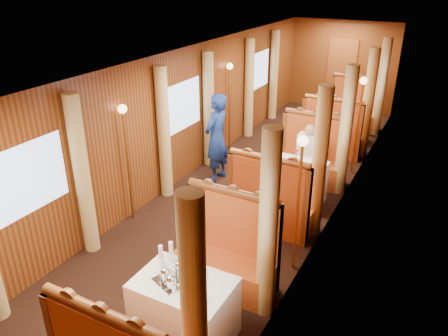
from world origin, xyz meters
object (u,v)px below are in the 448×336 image
Objects in this scene: banquette_far_aft at (353,112)px; table_far at (343,125)px; table_near at (185,309)px; tea_tray at (170,282)px; teapot_back at (179,269)px; rose_vase_mid at (296,153)px; passenger at (308,149)px; teapot_right at (171,284)px; banquette_near_aft at (227,256)px; banquette_mid_fwd at (271,206)px; banquette_mid_aft at (311,160)px; rose_vase_far at (345,102)px; steward at (216,138)px; banquette_far_fwd at (332,136)px; fruit_plate at (199,296)px; teapot_left at (165,277)px; table_mid at (293,183)px.

table_far is at bearing -90.00° from banquette_far_aft.
tea_tray reaches higher than table_near.
rose_vase_mid is at bearing 94.40° from teapot_back.
passenger is (-0.01, 0.71, -0.19)m from rose_vase_mid.
table_near is 6.34× the size of teapot_right.
tea_tray is (-0.12, -1.09, 0.33)m from banquette_near_aft.
banquette_mid_aft is at bearing 90.00° from banquette_mid_fwd.
rose_vase_mid is 1.00× the size of rose_vase_far.
steward reaches higher than banquette_near_aft.
banquette_far_aft is at bearing 87.11° from teapot_right.
banquette_mid_aft is at bearing -90.00° from banquette_far_fwd.
banquette_near_aft is 1.00× the size of banquette_mid_fwd.
steward is (-1.52, 3.60, 0.04)m from teapot_back.
banquette_mid_fwd and banquette_far_fwd have the same top height.
rose_vase_far is at bearing 157.45° from steward.
teapot_right is at bearing -90.27° from rose_vase_far.
banquette_far_aft reaches higher than rose_vase_mid.
table_near is 4.06m from steward.
teapot_left is at bearing 174.74° from fruit_plate.
steward is (-1.62, 2.68, 0.43)m from banquette_near_aft.
banquette_mid_fwd is at bearing 93.84° from teapot_back.
rose_vase_far reaches higher than table_near.
table_far is at bearing 90.00° from table_near.
fruit_plate is at bearing -87.72° from rose_vase_far.
banquette_far_fwd is 6.07m from tea_tray.
banquette_far_aft is (0.00, 3.50, 0.00)m from banquette_mid_aft.
rose_vase_mid is (-0.26, 3.65, 0.16)m from fruit_plate.
table_near is 2.92× the size of rose_vase_mid.
banquette_near_aft is 8.25× the size of teapot_back.
teapot_back reaches higher than fruit_plate.
tea_tray is at bearing -91.62° from passenger.
banquette_far_fwd is 6.09m from teapot_left.
table_far is at bearing 89.02° from tea_tray.
table_mid is 3.09× the size of tea_tray.
banquette_far_fwd is at bearing 90.00° from banquette_mid_fwd.
banquette_mid_fwd is at bearing 56.86° from steward.
banquette_mid_fwd is 2.03m from banquette_mid_aft.
banquette_mid_fwd is 5.53m from banquette_far_aft.
steward is at bearing 111.28° from teapot_left.
rose_vase_mid reaches higher than table_far.
teapot_back reaches higher than table_mid.
fruit_plate is at bearing -85.70° from table_mid.
banquette_far_fwd is 7.84× the size of teapot_left.
teapot_left is 0.47× the size of rose_vase_far.
rose_vase_far is (0.09, 6.92, 0.11)m from teapot_back.
table_far is 6.34× the size of teapot_right.
teapot_right is (-0.05, -1.17, 0.39)m from banquette_near_aft.
banquette_mid_fwd and banquette_far_aft have the same top height.
banquette_far_aft is 8.11m from teapot_left.
table_near is 3.09× the size of tea_tray.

